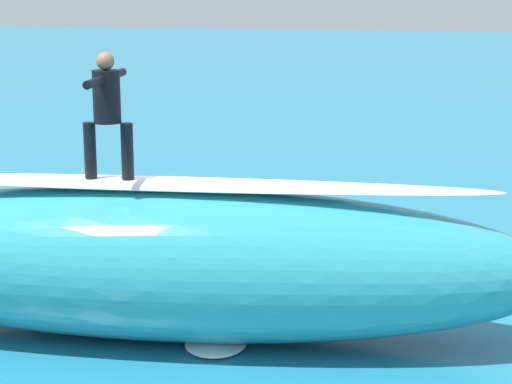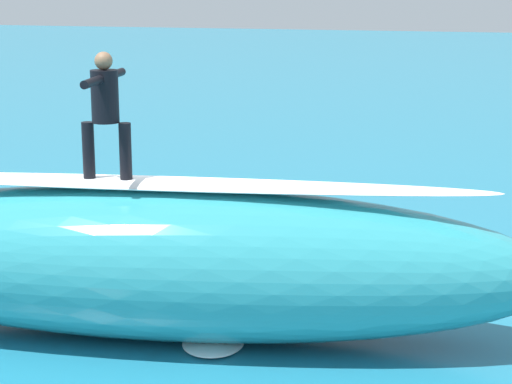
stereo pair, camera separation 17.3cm
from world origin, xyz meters
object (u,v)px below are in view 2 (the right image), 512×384
(surfboard_riding, at_px, (108,182))
(surfer_paddling, at_px, (371,241))
(surfer_riding, at_px, (105,106))
(surfboard_paddling, at_px, (366,248))

(surfboard_riding, distance_m, surfer_paddling, 5.08)
(surfer_riding, relative_size, surfer_paddling, 1.17)
(surfboard_riding, relative_size, surfboard_paddling, 0.86)
(surfboard_riding, bearing_deg, surfboard_paddling, -126.99)
(surfer_paddling, bearing_deg, surfboard_riding, 99.43)
(surfboard_paddling, bearing_deg, surfer_paddling, -180.00)
(surfer_paddling, bearing_deg, surfer_riding, 99.43)
(surfer_riding, distance_m, surfboard_paddling, 5.53)
(surfboard_riding, relative_size, surfer_riding, 1.26)
(surfer_riding, xyz_separation_m, surfboard_paddling, (-2.49, -4.12, -2.71))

